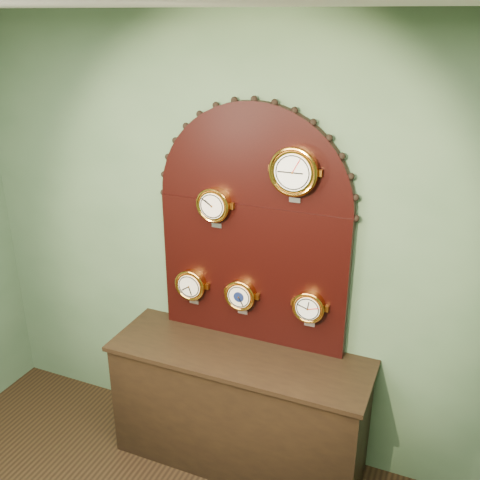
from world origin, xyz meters
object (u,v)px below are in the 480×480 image
at_px(shop_counter, 239,410).
at_px(barometer, 241,295).
at_px(tide_clock, 309,307).
at_px(roman_clock, 214,205).
at_px(hygrometer, 191,285).
at_px(arabic_clock, 294,171).
at_px(display_board, 253,221).

xyz_separation_m(shop_counter, barometer, (-0.05, 0.15, 0.75)).
height_order(barometer, tide_clock, tide_clock).
distance_m(roman_clock, barometer, 0.59).
distance_m(shop_counter, tide_clock, 0.87).
bearing_deg(hygrometer, shop_counter, -21.15).
xyz_separation_m(shop_counter, arabic_clock, (0.26, 0.15, 1.58)).
relative_size(shop_counter, tide_clock, 6.40).
height_order(hygrometer, barometer, hygrometer).
bearing_deg(arabic_clock, hygrometer, 179.85).
bearing_deg(barometer, arabic_clock, -0.31).
bearing_deg(hygrometer, arabic_clock, -0.15).
height_order(arabic_clock, hygrometer, arabic_clock).
xyz_separation_m(hygrometer, tide_clock, (0.78, 0.00, 0.01)).
bearing_deg(barometer, tide_clock, 0.03).
bearing_deg(arabic_clock, roman_clock, 179.81).
relative_size(shop_counter, hygrometer, 6.16).
height_order(roman_clock, tide_clock, roman_clock).
xyz_separation_m(display_board, tide_clock, (0.39, -0.07, -0.46)).
xyz_separation_m(hygrometer, barometer, (0.35, 0.00, -0.00)).
height_order(arabic_clock, tide_clock, arabic_clock).
relative_size(display_board, roman_clock, 5.82).
xyz_separation_m(display_board, barometer, (-0.05, -0.07, -0.47)).
relative_size(display_board, arabic_clock, 4.66).
distance_m(arabic_clock, barometer, 0.88).
xyz_separation_m(shop_counter, tide_clock, (0.39, 0.15, 0.76)).
distance_m(roman_clock, arabic_clock, 0.55).
bearing_deg(hygrometer, barometer, 0.00).
bearing_deg(roman_clock, barometer, 0.03).
bearing_deg(hygrometer, roman_clock, -0.03).
height_order(display_board, barometer, display_board).
relative_size(roman_clock, hygrometer, 1.01).
bearing_deg(display_board, roman_clock, -163.52).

